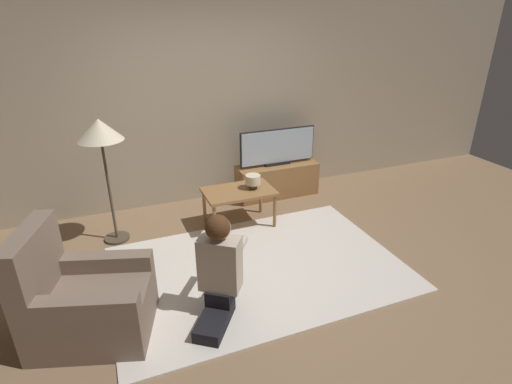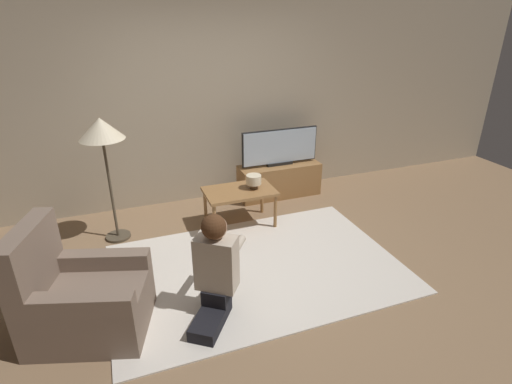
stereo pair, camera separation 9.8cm
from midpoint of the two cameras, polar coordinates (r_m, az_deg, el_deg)
name	(u,v)px [view 2 (the right image)]	position (r m, az deg, el deg)	size (l,w,h in m)	color
ground_plane	(257,269)	(4.17, 0.81, -10.89)	(10.00, 10.00, 0.00)	#896B4C
wall_back	(205,105)	(5.36, -6.74, 12.29)	(10.00, 0.06, 2.60)	tan
rug	(257,268)	(4.16, 0.81, -10.80)	(2.89, 1.93, 0.02)	silver
tv_stand	(279,180)	(5.66, 3.83, 1.70)	(1.15, 0.37, 0.46)	olive
tv	(280,147)	(5.50, 3.95, 6.43)	(1.09, 0.08, 0.51)	black
coffee_table	(240,194)	(4.77, -1.77, -0.30)	(0.83, 0.52, 0.47)	olive
floor_lamp	(102,135)	(4.48, -20.58, 7.63)	(0.47, 0.47, 1.42)	#4C4233
armchair	(83,301)	(3.57, -22.74, -14.12)	(1.06, 0.94, 0.96)	#7A6656
person_kneeling	(216,266)	(3.36, -4.94, -10.56)	(0.68, 0.82, 0.94)	black
table_lamp	(254,180)	(4.75, 0.27, 1.66)	(0.18, 0.18, 0.17)	#4C3823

